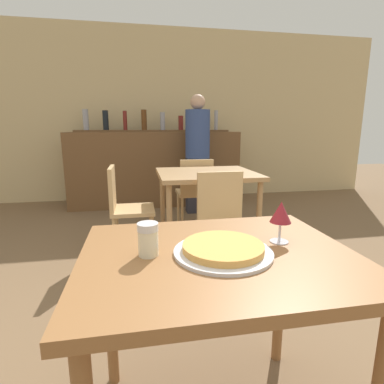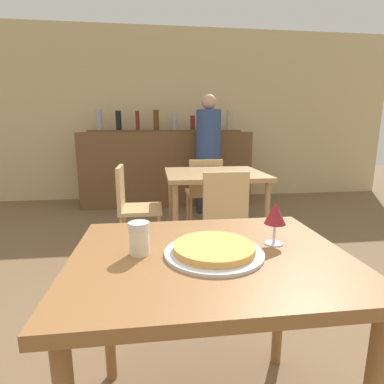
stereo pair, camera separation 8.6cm
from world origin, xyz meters
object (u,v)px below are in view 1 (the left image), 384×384
Objects in this scene: chair_far_side_back at (195,189)px; person_standing at (198,150)px; chair_far_side_left at (125,204)px; chair_far_side_front at (223,218)px; cheese_shaker at (148,239)px; pizza_tray at (223,249)px; wine_glass at (281,213)px.

person_standing reaches higher than chair_far_side_back.
chair_far_side_back is 0.99m from chair_far_side_left.
cheese_shaker is at bearing -116.85° from chair_far_side_front.
pizza_tray is 0.26m from cheese_shaker.
chair_far_side_left is at bearing 110.03° from wine_glass.
person_standing is (0.97, 1.33, 0.39)m from chair_far_side_left.
person_standing is 3.16m from wine_glass.
person_standing is (0.55, 3.21, 0.10)m from pizza_tray.
chair_far_side_back is 1.00× the size of chair_far_side_left.
chair_far_side_back is at bearing 75.45° from cheese_shaker.
cheese_shaker is 0.07× the size of person_standing.
wine_glass is (-0.13, -1.21, 0.39)m from chair_far_side_front.
chair_far_side_front is 1.19m from chair_far_side_back.
wine_glass is at bearing 86.78° from chair_far_side_back.
chair_far_side_left is (-0.79, 0.59, 0.00)m from chair_far_side_front.
chair_far_side_back and chair_far_side_left have the same top height.
person_standing is (0.18, 1.93, 0.39)m from chair_far_side_front.
chair_far_side_left is 1.70m from person_standing.
chair_far_side_front is 5.35× the size of wine_glass.
chair_far_side_front is at bearing -95.27° from person_standing.
person_standing reaches higher than wine_glass.
cheese_shaker is (-0.25, 0.03, 0.04)m from pizza_tray.
pizza_tray is at bearing -167.46° from chair_far_side_left.
cheese_shaker is 3.28m from person_standing.
chair_far_side_left is (-0.79, -0.59, 0.00)m from chair_far_side_back.
wine_glass is at bearing -95.68° from person_standing.
pizza_tray is (-0.38, -1.28, 0.29)m from chair_far_side_front.
pizza_tray is at bearing -106.39° from chair_far_side_front.
cheese_shaker reaches higher than chair_far_side_back.
person_standing is at bearing -103.48° from chair_far_side_back.
cheese_shaker is (0.16, -1.84, 0.33)m from chair_far_side_left.
chair_far_side_front is at bearing 90.00° from chair_far_side_back.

